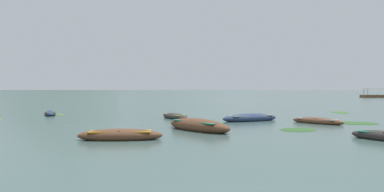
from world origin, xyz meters
TOP-DOWN VIEW (x-y plane):
  - ground_plane at (0.00, 1500.00)m, footprint 6000.00×6000.00m
  - mountain_1 at (-727.70, 2294.36)m, footprint 1334.20×1334.20m
  - mountain_2 at (-39.97, 2315.31)m, footprint 1269.01×1269.01m
  - rowboat_0 at (7.11, 16.79)m, footprint 2.96×3.18m
  - rowboat_1 at (-0.65, 13.38)m, footprint 3.90×4.49m
  - rowboat_2 at (-4.19, 10.06)m, footprint 3.70×1.26m
  - rowboat_3 at (-12.61, 24.59)m, footprint 1.99×3.32m
  - rowboat_4 at (3.18, 18.74)m, footprint 4.47×2.92m
  - rowboat_6 at (-2.03, 20.86)m, footprint 2.55×3.79m
  - ferry_0 at (50.20, 85.21)m, footprint 8.48×2.99m
  - weed_patch_0 at (13.33, 27.04)m, footprint 1.59×2.86m
  - weed_patch_1 at (4.71, 13.33)m, footprint 2.73×2.59m
  - weed_patch_2 at (-12.44, 25.09)m, footprint 2.20×2.17m
  - weed_patch_4 at (9.65, 16.85)m, footprint 3.10×2.70m

SIDE VIEW (x-z plane):
  - ground_plane at x=0.00m, z-range 0.00..0.00m
  - weed_patch_0 at x=13.33m, z-range -0.07..0.07m
  - weed_patch_1 at x=4.71m, z-range -0.07..0.07m
  - weed_patch_2 at x=-12.44m, z-range -0.07..0.07m
  - weed_patch_4 at x=9.65m, z-range -0.07..0.07m
  - rowboat_0 at x=7.11m, z-range -0.09..0.39m
  - rowboat_6 at x=-2.03m, z-range -0.09..0.40m
  - rowboat_3 at x=-12.61m, z-range -0.09..0.40m
  - rowboat_2 at x=-4.19m, z-range -0.11..0.48m
  - rowboat_4 at x=3.18m, z-range -0.12..0.51m
  - rowboat_1 at x=-0.65m, z-range -0.15..0.63m
  - ferry_0 at x=50.20m, z-range -0.82..1.71m
  - mountain_2 at x=-39.97m, z-range 0.00..473.04m
  - mountain_1 at x=-727.70m, z-range 0.00..493.77m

